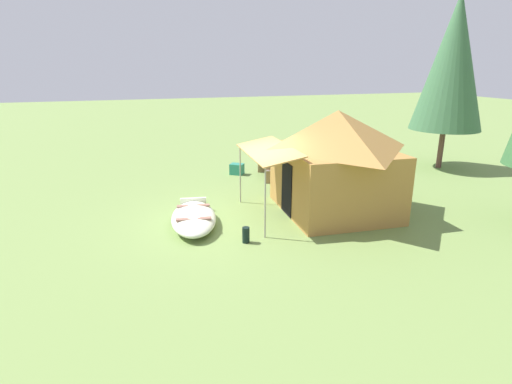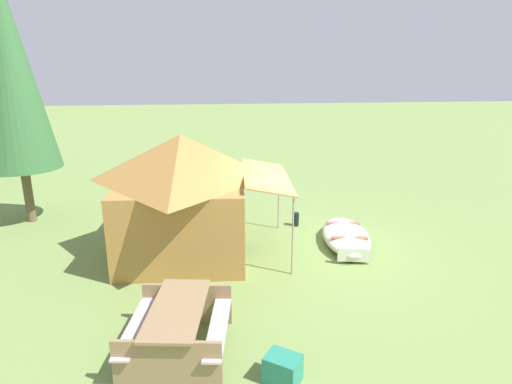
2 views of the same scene
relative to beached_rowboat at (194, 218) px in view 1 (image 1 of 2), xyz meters
The scene contains 7 objects.
ground_plane 1.24m from the beached_rowboat, 93.23° to the left, with size 80.00×80.00×0.00m, color olive.
beached_rowboat is the anchor object (origin of this frame).
canvas_cabin_tent 3.99m from the beached_rowboat, 88.72° to the left, with size 3.54×4.01×2.72m.
picnic_table 5.25m from the beached_rowboat, 133.85° to the left, with size 1.90×1.70×0.75m.
cooler_box 5.03m from the beached_rowboat, 152.16° to the left, with size 0.46×0.36×0.39m, color #278369.
fuel_can 1.67m from the beached_rowboat, 34.16° to the left, with size 0.17×0.17×0.36m, color black.
pine_tree_far_center 11.17m from the beached_rowboat, 106.66° to the left, with size 2.56×2.56×6.33m.
Camera 1 is at (9.55, -2.70, 3.84)m, focal length 28.68 mm.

